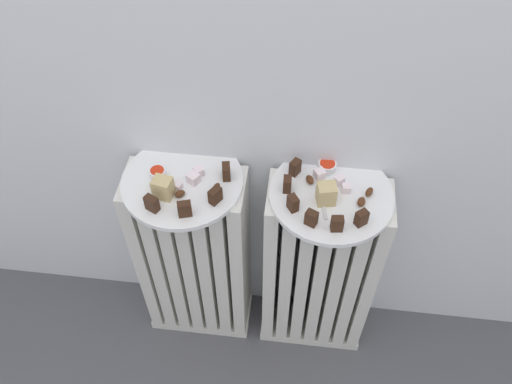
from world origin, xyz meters
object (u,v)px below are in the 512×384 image
(jam_bowl_left, at_px, (158,173))
(fork, at_px, (322,197))
(jam_bowl_right, at_px, (327,166))
(radiator_right, at_px, (318,272))
(plate_right, at_px, (331,195))
(radiator_left, at_px, (195,259))
(plate_left, at_px, (182,181))

(jam_bowl_left, distance_m, fork, 0.37)
(jam_bowl_left, xyz_separation_m, jam_bowl_right, (0.38, 0.07, -0.00))
(radiator_right, distance_m, plate_right, 0.32)
(radiator_left, relative_size, fork, 5.86)
(jam_bowl_left, bearing_deg, fork, -2.84)
(jam_bowl_left, relative_size, jam_bowl_right, 0.89)
(jam_bowl_left, xyz_separation_m, fork, (0.37, -0.02, -0.01))
(fork, bearing_deg, radiator_right, 37.28)
(jam_bowl_right, height_order, fork, jam_bowl_right)
(radiator_left, xyz_separation_m, fork, (0.32, -0.02, 0.33))
(radiator_right, height_order, jam_bowl_left, jam_bowl_left)
(radiator_left, bearing_deg, fork, -2.89)
(radiator_right, xyz_separation_m, jam_bowl_left, (-0.39, 0.00, 0.34))
(fork, bearing_deg, plate_right, 37.28)
(radiator_left, distance_m, radiator_right, 0.34)
(plate_left, xyz_separation_m, jam_bowl_right, (0.32, 0.07, 0.02))
(plate_right, relative_size, jam_bowl_left, 7.40)
(plate_left, bearing_deg, jam_bowl_right, 12.31)
(plate_left, distance_m, jam_bowl_right, 0.33)
(radiator_right, distance_m, jam_bowl_left, 0.52)
(plate_left, height_order, plate_right, same)
(radiator_left, xyz_separation_m, plate_right, (0.34, 0.00, 0.32))
(radiator_right, xyz_separation_m, plate_right, (0.00, 0.00, 0.32))
(radiator_left, height_order, plate_left, plate_left)
(radiator_right, distance_m, fork, 0.33)
(radiator_right, height_order, jam_bowl_right, jam_bowl_right)
(radiator_right, relative_size, fork, 5.86)
(radiator_right, distance_m, jam_bowl_right, 0.35)
(plate_right, height_order, jam_bowl_right, jam_bowl_right)
(radiator_left, distance_m, plate_left, 0.32)
(radiator_left, xyz_separation_m, radiator_right, (0.34, 0.00, 0.00))
(radiator_right, xyz_separation_m, plate_left, (-0.34, 0.00, 0.32))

